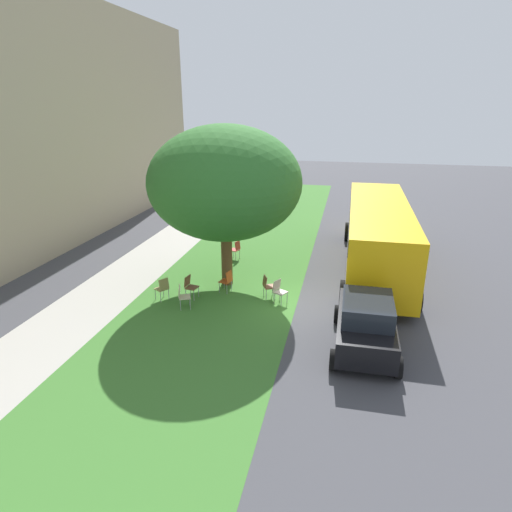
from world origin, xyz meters
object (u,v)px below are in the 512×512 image
at_px(chair_0, 227,280).
at_px(school_bus, 378,231).
at_px(chair_1, 268,285).
at_px(chair_6, 279,290).
at_px(chair_3, 183,295).
at_px(parked_car, 366,322).
at_px(chair_2, 190,285).
at_px(street_tree, 225,183).
at_px(chair_4, 236,248).
at_px(chair_5, 163,287).

bearing_deg(chair_0, school_bus, -56.42).
height_order(chair_1, chair_6, same).
distance_m(chair_3, parked_car, 6.43).
height_order(chair_0, chair_2, same).
height_order(chair_1, chair_3, same).
relative_size(chair_2, chair_6, 1.00).
bearing_deg(street_tree, parked_car, -125.35).
bearing_deg(parked_car, chair_3, 78.24).
distance_m(chair_1, parked_car, 4.52).
xyz_separation_m(chair_0, chair_4, (3.71, 0.63, 0.00)).
distance_m(chair_0, chair_4, 3.76).
relative_size(chair_2, parked_car, 0.24).
relative_size(chair_1, chair_2, 1.00).
distance_m(chair_3, chair_6, 3.48).
bearing_deg(chair_1, street_tree, 62.52).
bearing_deg(chair_6, street_tree, 60.81).
bearing_deg(parked_car, chair_2, 70.92).
bearing_deg(chair_5, chair_6, -80.80).
relative_size(chair_0, chair_2, 1.00).
bearing_deg(street_tree, chair_4, 7.98).
height_order(chair_2, school_bus, school_bus).
xyz_separation_m(chair_3, parked_car, (-1.31, -6.29, 0.32)).
bearing_deg(chair_6, chair_0, 76.53).
bearing_deg(chair_3, chair_5, 63.40).
bearing_deg(chair_2, school_bus, -56.38).
distance_m(chair_5, school_bus, 9.36).
xyz_separation_m(street_tree, chair_2, (-1.60, 0.98, -3.59)).
relative_size(chair_2, chair_5, 1.00).
bearing_deg(chair_3, chair_6, -70.20).
bearing_deg(chair_2, chair_4, -7.27).
xyz_separation_m(chair_6, parked_car, (-2.49, -3.01, 0.32)).
xyz_separation_m(chair_3, chair_4, (5.40, -0.53, 0.00)).
relative_size(chair_1, chair_3, 1.00).
height_order(street_tree, chair_1, street_tree).
distance_m(chair_0, parked_car, 5.95).
relative_size(chair_2, chair_4, 1.00).
bearing_deg(chair_0, chair_1, -95.61).
bearing_deg(chair_3, chair_1, -61.20).
height_order(chair_0, chair_5, same).
height_order(chair_4, chair_6, same).
distance_m(chair_4, chair_6, 5.03).
bearing_deg(chair_4, parked_car, -139.35).
bearing_deg(chair_3, chair_0, -34.38).
height_order(chair_0, chair_6, same).
distance_m(chair_3, chair_4, 5.42).
bearing_deg(chair_0, chair_5, 119.30).
distance_m(chair_0, chair_1, 1.63).
distance_m(chair_0, chair_5, 2.45).
xyz_separation_m(chair_1, chair_2, (-0.65, 2.83, 0.00)).
relative_size(chair_2, chair_3, 1.00).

